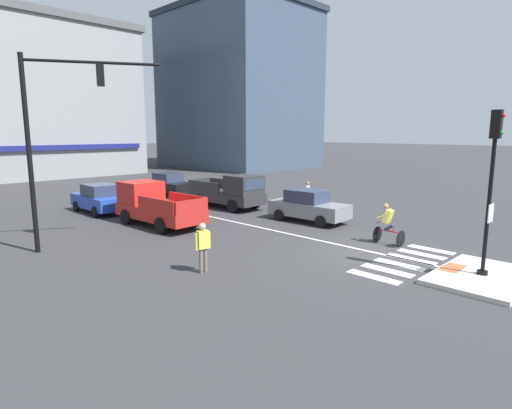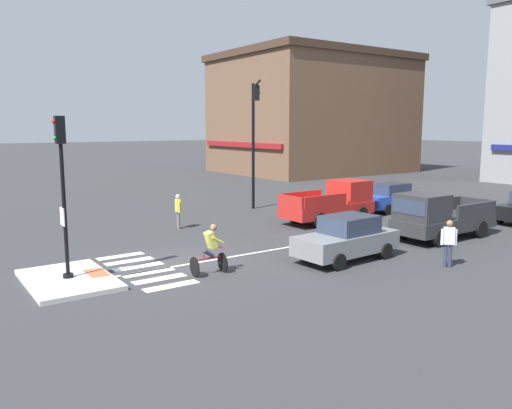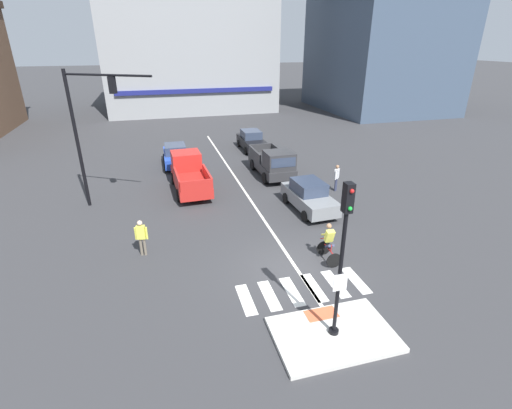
{
  "view_description": "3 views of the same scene",
  "coord_description": "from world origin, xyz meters",
  "px_view_note": "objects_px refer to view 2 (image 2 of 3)",
  "views": [
    {
      "loc": [
        -13.96,
        -7.78,
        4.54
      ],
      "look_at": [
        -1.14,
        4.91,
        1.44
      ],
      "focal_mm": 29.51,
      "sensor_mm": 36.0,
      "label": 1
    },
    {
      "loc": [
        16.2,
        -7.93,
        4.87
      ],
      "look_at": [
        -0.12,
        3.37,
        1.83
      ],
      "focal_mm": 35.76,
      "sensor_mm": 36.0,
      "label": 2
    },
    {
      "loc": [
        -4.79,
        -12.05,
        8.6
      ],
      "look_at": [
        -0.23,
        4.38,
        1.06
      ],
      "focal_mm": 26.03,
      "sensor_mm": 36.0,
      "label": 3
    }
  ],
  "objects_px": {
    "traffic_light_mast": "(254,129)",
    "pickup_truck_red_westbound_far": "(334,203)",
    "car_grey_eastbound_mid": "(347,238)",
    "pickup_truck_charcoal_eastbound_far": "(437,217)",
    "car_blue_westbound_distant": "(392,197)",
    "cyclist": "(210,248)",
    "pedestrian_waiting_far_side": "(449,240)",
    "pedestrian_at_curb_left": "(178,208)",
    "signal_pole": "(63,182)"
  },
  "relations": [
    {
      "from": "signal_pole",
      "to": "pickup_truck_charcoal_eastbound_far",
      "type": "height_order",
      "value": "signal_pole"
    },
    {
      "from": "traffic_light_mast",
      "to": "pickup_truck_red_westbound_far",
      "type": "xyz_separation_m",
      "value": [
        5.08,
        1.52,
        -3.78
      ]
    },
    {
      "from": "pickup_truck_red_westbound_far",
      "to": "pedestrian_waiting_far_side",
      "type": "relative_size",
      "value": 3.09
    },
    {
      "from": "signal_pole",
      "to": "pickup_truck_charcoal_eastbound_far",
      "type": "xyz_separation_m",
      "value": [
        2.81,
        14.88,
        -2.2
      ]
    },
    {
      "from": "pickup_truck_charcoal_eastbound_far",
      "to": "pedestrian_waiting_far_side",
      "type": "bearing_deg",
      "value": -49.45
    },
    {
      "from": "car_grey_eastbound_mid",
      "to": "cyclist",
      "type": "bearing_deg",
      "value": -103.8
    },
    {
      "from": "car_blue_westbound_distant",
      "to": "car_grey_eastbound_mid",
      "type": "xyz_separation_m",
      "value": [
        6.44,
        -9.99,
        0.0
      ]
    },
    {
      "from": "pickup_truck_charcoal_eastbound_far",
      "to": "pickup_truck_red_westbound_far",
      "type": "bearing_deg",
      "value": -173.22
    },
    {
      "from": "car_grey_eastbound_mid",
      "to": "pickup_truck_red_westbound_far",
      "type": "height_order",
      "value": "pickup_truck_red_westbound_far"
    },
    {
      "from": "pickup_truck_charcoal_eastbound_far",
      "to": "pedestrian_waiting_far_side",
      "type": "height_order",
      "value": "pickup_truck_charcoal_eastbound_far"
    },
    {
      "from": "cyclist",
      "to": "pedestrian_waiting_far_side",
      "type": "bearing_deg",
      "value": 61.14
    },
    {
      "from": "pickup_truck_red_westbound_far",
      "to": "cyclist",
      "type": "xyz_separation_m",
      "value": [
        4.73,
        -10.04,
        -0.11
      ]
    },
    {
      "from": "signal_pole",
      "to": "pickup_truck_charcoal_eastbound_far",
      "type": "bearing_deg",
      "value": 79.32
    },
    {
      "from": "signal_pole",
      "to": "pedestrian_at_curb_left",
      "type": "bearing_deg",
      "value": 130.84
    },
    {
      "from": "car_grey_eastbound_mid",
      "to": "pickup_truck_charcoal_eastbound_far",
      "type": "height_order",
      "value": "pickup_truck_charcoal_eastbound_far"
    },
    {
      "from": "pedestrian_at_curb_left",
      "to": "signal_pole",
      "type": "bearing_deg",
      "value": -49.16
    },
    {
      "from": "pickup_truck_charcoal_eastbound_far",
      "to": "signal_pole",
      "type": "bearing_deg",
      "value": -100.68
    },
    {
      "from": "car_blue_westbound_distant",
      "to": "cyclist",
      "type": "relative_size",
      "value": 2.46
    },
    {
      "from": "pickup_truck_red_westbound_far",
      "to": "pedestrian_waiting_far_side",
      "type": "xyz_separation_m",
      "value": [
        8.73,
        -2.79,
        0.0
      ]
    },
    {
      "from": "pickup_truck_charcoal_eastbound_far",
      "to": "cyclist",
      "type": "relative_size",
      "value": 3.05
    },
    {
      "from": "car_grey_eastbound_mid",
      "to": "pedestrian_waiting_far_side",
      "type": "bearing_deg",
      "value": 38.5
    },
    {
      "from": "pickup_truck_charcoal_eastbound_far",
      "to": "pedestrian_waiting_far_side",
      "type": "distance_m",
      "value": 4.58
    },
    {
      "from": "car_grey_eastbound_mid",
      "to": "pedestrian_at_curb_left",
      "type": "xyz_separation_m",
      "value": [
        -8.82,
        -2.52,
        0.17
      ]
    },
    {
      "from": "traffic_light_mast",
      "to": "pedestrian_at_curb_left",
      "type": "bearing_deg",
      "value": -69.5
    },
    {
      "from": "pickup_truck_red_westbound_far",
      "to": "traffic_light_mast",
      "type": "bearing_deg",
      "value": -163.34
    },
    {
      "from": "traffic_light_mast",
      "to": "pickup_truck_charcoal_eastbound_far",
      "type": "height_order",
      "value": "traffic_light_mast"
    },
    {
      "from": "car_blue_westbound_distant",
      "to": "car_grey_eastbound_mid",
      "type": "height_order",
      "value": "same"
    },
    {
      "from": "pedestrian_at_curb_left",
      "to": "pedestrian_waiting_far_side",
      "type": "distance_m",
      "value": 12.49
    },
    {
      "from": "traffic_light_mast",
      "to": "pickup_truck_charcoal_eastbound_far",
      "type": "distance_m",
      "value": 11.68
    },
    {
      "from": "signal_pole",
      "to": "pickup_truck_red_westbound_far",
      "type": "xyz_separation_m",
      "value": [
        -2.95,
        14.2,
        -2.2
      ]
    },
    {
      "from": "pickup_truck_charcoal_eastbound_far",
      "to": "car_grey_eastbound_mid",
      "type": "bearing_deg",
      "value": -87.74
    },
    {
      "from": "car_blue_westbound_distant",
      "to": "pedestrian_waiting_far_side",
      "type": "height_order",
      "value": "pedestrian_waiting_far_side"
    },
    {
      "from": "signal_pole",
      "to": "car_grey_eastbound_mid",
      "type": "height_order",
      "value": "signal_pole"
    },
    {
      "from": "car_blue_westbound_distant",
      "to": "traffic_light_mast",
      "type": "bearing_deg",
      "value": -125.25
    },
    {
      "from": "cyclist",
      "to": "pedestrian_waiting_far_side",
      "type": "height_order",
      "value": "cyclist"
    },
    {
      "from": "signal_pole",
      "to": "pedestrian_waiting_far_side",
      "type": "distance_m",
      "value": 12.98
    },
    {
      "from": "car_grey_eastbound_mid",
      "to": "traffic_light_mast",
      "type": "bearing_deg",
      "value": 162.62
    },
    {
      "from": "signal_pole",
      "to": "cyclist",
      "type": "distance_m",
      "value": 5.08
    },
    {
      "from": "pickup_truck_red_westbound_far",
      "to": "car_grey_eastbound_mid",
      "type": "bearing_deg",
      "value": -39.81
    },
    {
      "from": "car_grey_eastbound_mid",
      "to": "pickup_truck_charcoal_eastbound_far",
      "type": "bearing_deg",
      "value": 92.26
    },
    {
      "from": "car_blue_westbound_distant",
      "to": "cyclist",
      "type": "bearing_deg",
      "value": -70.92
    },
    {
      "from": "pedestrian_waiting_far_side",
      "to": "car_blue_westbound_distant",
      "type": "bearing_deg",
      "value": 139.7
    },
    {
      "from": "traffic_light_mast",
      "to": "pedestrian_waiting_far_side",
      "type": "distance_m",
      "value": 14.37
    },
    {
      "from": "pickup_truck_charcoal_eastbound_far",
      "to": "pedestrian_at_curb_left",
      "type": "xyz_separation_m",
      "value": [
        -8.6,
        -8.19,
        0.0
      ]
    },
    {
      "from": "car_blue_westbound_distant",
      "to": "car_grey_eastbound_mid",
      "type": "bearing_deg",
      "value": -57.16
    },
    {
      "from": "car_blue_westbound_distant",
      "to": "pickup_truck_charcoal_eastbound_far",
      "type": "relative_size",
      "value": 0.81
    },
    {
      "from": "car_blue_westbound_distant",
      "to": "pickup_truck_charcoal_eastbound_far",
      "type": "xyz_separation_m",
      "value": [
        6.22,
        -4.32,
        0.17
      ]
    },
    {
      "from": "car_grey_eastbound_mid",
      "to": "pedestrian_at_curb_left",
      "type": "distance_m",
      "value": 9.18
    },
    {
      "from": "pickup_truck_red_westbound_far",
      "to": "pedestrian_at_curb_left",
      "type": "distance_m",
      "value": 8.02
    },
    {
      "from": "traffic_light_mast",
      "to": "signal_pole",
      "type": "bearing_deg",
      "value": -57.67
    }
  ]
}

